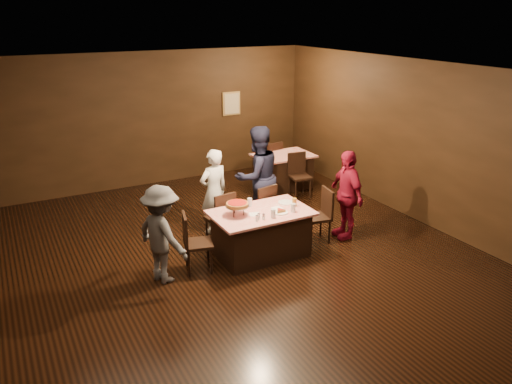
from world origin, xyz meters
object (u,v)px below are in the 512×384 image
at_px(back_table, 283,171).
at_px(glass_amber, 294,202).
at_px(glass_front_left, 273,213).
at_px(pizza_stand, 237,205).
at_px(chair_far_right, 261,209).
at_px(chair_back_near, 300,176).
at_px(glass_front_right, 293,208).
at_px(chair_end_left, 198,242).
at_px(diner_grey_knit, 162,234).
at_px(chair_end_right, 317,216).
at_px(plate_empty, 285,202).
at_px(glass_back, 250,202).
at_px(diner_white_jacket, 214,191).
at_px(diner_red_shirt, 346,194).
at_px(diner_navy_hoodie, 257,177).
at_px(chair_back_far, 270,161).
at_px(main_table, 261,233).
at_px(chair_far_left, 220,217).

height_order(back_table, glass_amber, glass_amber).
bearing_deg(glass_front_left, pizza_stand, 142.13).
distance_m(chair_far_right, chair_back_near, 2.08).
relative_size(glass_front_right, glass_amber, 1.00).
bearing_deg(chair_end_left, glass_amber, -77.36).
distance_m(chair_far_right, diner_grey_knit, 2.23).
distance_m(chair_end_right, glass_front_right, 0.79).
bearing_deg(chair_end_right, plate_empty, -95.56).
xyz_separation_m(chair_end_left, glass_back, (1.05, 0.30, 0.37)).
relative_size(chair_far_right, chair_end_left, 1.00).
xyz_separation_m(pizza_stand, glass_amber, (1.00, -0.10, -0.11)).
bearing_deg(diner_white_jacket, diner_grey_knit, 31.57).
height_order(chair_far_right, pizza_stand, pizza_stand).
distance_m(glass_front_right, glass_back, 0.74).
bearing_deg(back_table, diner_red_shirt, -97.98).
distance_m(chair_end_left, chair_end_right, 2.20).
bearing_deg(chair_back_near, diner_white_jacket, -153.56).
relative_size(chair_end_right, glass_back, 6.79).
bearing_deg(diner_navy_hoodie, chair_back_far, -130.73).
bearing_deg(glass_front_left, glass_amber, 24.44).
xyz_separation_m(main_table, diner_navy_hoodie, (0.55, 1.14, 0.56)).
xyz_separation_m(back_table, chair_far_left, (-2.45, -1.96, 0.09)).
xyz_separation_m(back_table, chair_far_right, (-1.65, -1.96, 0.09)).
bearing_deg(chair_end_right, diner_red_shirt, 93.30).
bearing_deg(chair_far_right, chair_end_left, 15.40).
xyz_separation_m(diner_white_jacket, diner_grey_knit, (-1.38, -1.25, -0.03)).
distance_m(chair_back_far, diner_navy_hoodie, 2.68).
distance_m(chair_end_left, glass_front_right, 1.61).
bearing_deg(glass_back, chair_far_left, 127.87).
relative_size(diner_white_jacket, diner_navy_hoodie, 0.82).
relative_size(diner_navy_hoodie, diner_red_shirt, 1.19).
distance_m(chair_back_far, diner_red_shirt, 3.41).
relative_size(diner_grey_knit, pizza_stand, 3.94).
bearing_deg(pizza_stand, chair_far_right, 41.19).
bearing_deg(chair_far_right, diner_red_shirt, 136.10).
distance_m(back_table, chair_end_left, 4.16).
bearing_deg(chair_end_left, chair_back_near, -43.19).
distance_m(chair_back_far, plate_empty, 3.51).
bearing_deg(diner_red_shirt, diner_grey_knit, -83.28).
relative_size(chair_end_right, pizza_stand, 2.50).
height_order(chair_far_left, glass_front_left, chair_far_left).
xyz_separation_m(chair_end_right, chair_back_near, (0.95, 2.01, 0.00)).
bearing_deg(chair_back_far, chair_far_right, 50.37).
relative_size(chair_back_near, glass_back, 6.79).
relative_size(glass_amber, glass_back, 1.00).
bearing_deg(main_table, chair_end_left, 180.00).
relative_size(chair_back_near, glass_front_right, 6.79).
relative_size(chair_end_right, diner_navy_hoodie, 0.50).
xyz_separation_m(chair_back_near, glass_back, (-2.10, -1.71, 0.37)).
height_order(diner_navy_hoodie, glass_front_left, diner_navy_hoodie).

